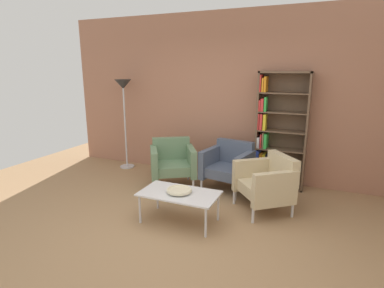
% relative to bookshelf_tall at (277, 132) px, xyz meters
% --- Properties ---
extents(ground_plane, '(8.32, 8.32, 0.00)m').
position_rel_bookshelf_tall_xyz_m(ground_plane, '(-0.91, -2.25, -0.92)').
color(ground_plane, '#9E7751').
extents(brick_back_panel, '(6.40, 0.12, 2.90)m').
position_rel_bookshelf_tall_xyz_m(brick_back_panel, '(-0.91, 0.21, 0.53)').
color(brick_back_panel, '#A87056').
rests_on(brick_back_panel, ground_plane).
extents(bookshelf_tall, '(0.80, 0.30, 1.90)m').
position_rel_bookshelf_tall_xyz_m(bookshelf_tall, '(0.00, 0.00, 0.00)').
color(bookshelf_tall, brown).
rests_on(bookshelf_tall, ground_plane).
extents(coffee_table_low, '(1.00, 0.56, 0.40)m').
position_rel_bookshelf_tall_xyz_m(coffee_table_low, '(-0.92, -1.81, -0.55)').
color(coffee_table_low, silver).
rests_on(coffee_table_low, ground_plane).
extents(decorative_bowl, '(0.32, 0.32, 0.05)m').
position_rel_bookshelf_tall_xyz_m(decorative_bowl, '(-0.92, -1.81, -0.49)').
color(decorative_bowl, beige).
rests_on(decorative_bowl, coffee_table_low).
extents(armchair_near_window, '(0.94, 0.92, 0.78)m').
position_rel_bookshelf_tall_xyz_m(armchair_near_window, '(-1.59, -0.67, -0.51)').
color(armchair_near_window, slate).
rests_on(armchair_near_window, ground_plane).
extents(armchair_corner_red, '(0.94, 0.95, 0.78)m').
position_rel_bookshelf_tall_xyz_m(armchair_corner_red, '(0.05, -1.02, -0.51)').
color(armchair_corner_red, '#C6B289').
rests_on(armchair_corner_red, ground_plane).
extents(armchair_spare_guest, '(0.82, 0.77, 0.78)m').
position_rel_bookshelf_tall_xyz_m(armchair_spare_guest, '(-0.66, -0.47, -0.51)').
color(armchair_spare_guest, '#4C566B').
rests_on(armchair_spare_guest, ground_plane).
extents(floor_lamp_torchiere, '(0.32, 0.32, 1.74)m').
position_rel_bookshelf_tall_xyz_m(floor_lamp_torchiere, '(-2.88, -0.15, 0.53)').
color(floor_lamp_torchiere, silver).
rests_on(floor_lamp_torchiere, ground_plane).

